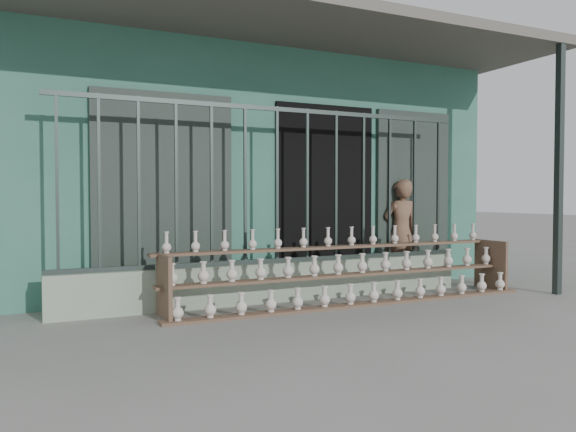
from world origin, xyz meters
name	(u,v)px	position (x,y,z in m)	size (l,w,h in m)	color
ground	(333,324)	(0.00, 0.00, 0.00)	(60.00, 60.00, 0.00)	slate
workshop_building	(204,172)	(0.00, 4.23, 1.62)	(7.40, 6.60, 3.21)	#336D5A
parapet_wall	(277,282)	(0.00, 1.30, 0.23)	(5.00, 0.20, 0.45)	#8FA38C
security_fence	(277,185)	(0.00, 1.30, 1.35)	(5.00, 0.04, 1.80)	#283330
shelf_rack	(351,271)	(0.75, 0.88, 0.36)	(4.50, 0.68, 0.85)	brown
elderly_woman	(401,232)	(2.04, 1.69, 0.72)	(0.53, 0.35, 1.45)	brown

